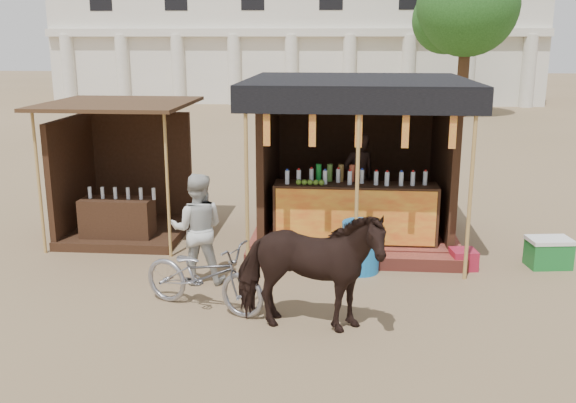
% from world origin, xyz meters
% --- Properties ---
extents(ground, '(120.00, 120.00, 0.00)m').
position_xyz_m(ground, '(0.00, 0.00, 0.00)').
color(ground, '#846B4C').
rests_on(ground, ground).
extents(main_stall, '(3.60, 3.61, 2.78)m').
position_xyz_m(main_stall, '(1.00, 3.36, 1.02)').
color(main_stall, '#983E31').
rests_on(main_stall, ground).
extents(secondary_stall, '(2.40, 2.40, 2.38)m').
position_xyz_m(secondary_stall, '(-3.17, 3.24, 0.85)').
color(secondary_stall, '#361F13').
rests_on(secondary_stall, ground).
extents(cow, '(1.87, 0.97, 1.53)m').
position_xyz_m(cow, '(0.41, -0.35, 0.76)').
color(cow, black).
rests_on(cow, ground).
extents(motorbike, '(1.87, 1.20, 0.93)m').
position_xyz_m(motorbike, '(-0.97, 0.17, 0.46)').
color(motorbike, gray).
rests_on(motorbike, ground).
extents(bystander, '(0.83, 0.67, 1.60)m').
position_xyz_m(bystander, '(-1.25, 1.11, 0.80)').
color(bystander, '#BABBB4').
rests_on(bystander, ground).
extents(blue_barrel, '(0.57, 0.57, 0.77)m').
position_xyz_m(blue_barrel, '(1.08, 1.73, 0.39)').
color(blue_barrel, '#176DB3').
rests_on(blue_barrel, ground).
extents(red_crate, '(0.42, 0.42, 0.30)m').
position_xyz_m(red_crate, '(2.65, 2.00, 0.15)').
color(red_crate, maroon).
rests_on(red_crate, ground).
extents(cooler, '(0.70, 0.53, 0.46)m').
position_xyz_m(cooler, '(3.97, 2.19, 0.23)').
color(cooler, '#186E2A').
rests_on(cooler, ground).
extents(background_building, '(26.00, 7.45, 8.18)m').
position_xyz_m(background_building, '(-2.00, 29.94, 3.98)').
color(background_building, silver).
rests_on(background_building, ground).
extents(tree, '(4.50, 4.40, 7.00)m').
position_xyz_m(tree, '(5.81, 22.14, 4.63)').
color(tree, '#382314').
rests_on(tree, ground).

